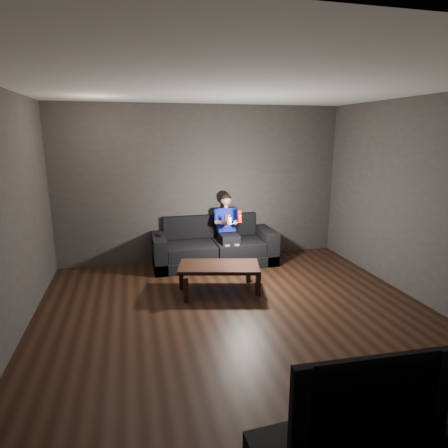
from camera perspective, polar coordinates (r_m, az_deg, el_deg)
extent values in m
plane|color=black|center=(4.66, 2.90, -14.82)|extent=(5.00, 5.00, 0.00)
cube|color=#34302E|center=(6.58, -3.28, 6.07)|extent=(5.00, 0.04, 2.70)
cube|color=#34302E|center=(2.05, 24.54, -12.81)|extent=(5.00, 0.04, 2.70)
cube|color=#34302E|center=(5.46, 29.13, 2.77)|extent=(0.04, 5.00, 2.70)
cube|color=beige|center=(4.12, 3.38, 20.34)|extent=(5.00, 5.00, 0.02)
cube|color=black|center=(6.57, -1.54, -5.22)|extent=(2.09, 0.90, 0.18)
cube|color=black|center=(6.35, -5.06, -4.07)|extent=(0.82, 0.64, 0.22)
cube|color=black|center=(6.52, 2.23, -3.54)|extent=(0.82, 0.64, 0.22)
cube|color=black|center=(6.75, -2.20, -0.17)|extent=(1.67, 0.21, 0.41)
cube|color=black|center=(6.39, -9.84, -4.16)|extent=(0.21, 0.90, 0.57)
cube|color=black|center=(6.77, 6.27, -3.01)|extent=(0.21, 0.90, 0.57)
cube|color=black|center=(6.41, 0.74, -2.16)|extent=(0.31, 0.39, 0.14)
cube|color=#161FA2|center=(6.53, 0.29, 0.66)|extent=(0.31, 0.22, 0.43)
cube|color=gold|center=(6.43, 0.49, 1.03)|extent=(0.09, 0.09, 0.10)
cube|color=red|center=(6.43, 0.49, 1.02)|extent=(0.06, 0.06, 0.07)
cylinder|color=tan|center=(6.48, 0.30, 2.70)|extent=(0.07, 0.07, 0.06)
sphere|color=tan|center=(6.46, 0.30, 3.73)|extent=(0.19, 0.19, 0.19)
ellipsoid|color=black|center=(6.46, 0.27, 3.93)|extent=(0.20, 0.20, 0.17)
cylinder|color=#161FA2|center=(6.40, -1.21, 1.11)|extent=(0.08, 0.23, 0.20)
cylinder|color=#161FA2|center=(6.50, 2.06, 1.29)|extent=(0.08, 0.23, 0.20)
cylinder|color=tan|center=(6.27, -0.37, 0.41)|extent=(0.14, 0.24, 0.11)
cylinder|color=tan|center=(6.34, 2.07, 0.55)|extent=(0.14, 0.24, 0.11)
sphere|color=tan|center=(6.20, 0.35, 0.14)|extent=(0.09, 0.09, 0.09)
sphere|color=tan|center=(6.24, 1.81, 0.23)|extent=(0.09, 0.09, 0.09)
cylinder|color=tan|center=(6.26, 0.48, -4.70)|extent=(0.09, 0.09, 0.35)
cylinder|color=tan|center=(6.30, 1.94, -4.58)|extent=(0.09, 0.09, 0.35)
cube|color=#F00F06|center=(6.00, 2.40, 1.13)|extent=(0.05, 0.08, 0.20)
cube|color=#6E0C03|center=(5.96, 2.46, 1.61)|extent=(0.03, 0.01, 0.03)
cylinder|color=white|center=(5.98, 2.46, 0.96)|extent=(0.02, 0.01, 0.02)
ellipsoid|color=white|center=(5.97, 0.86, 0.71)|extent=(0.09, 0.11, 0.16)
cylinder|color=black|center=(5.92, 0.95, 1.18)|extent=(0.03, 0.01, 0.03)
cube|color=black|center=(6.26, -9.92, -1.68)|extent=(0.05, 0.15, 0.03)
cube|color=black|center=(6.30, -9.96, -1.44)|extent=(0.02, 0.02, 0.00)
cube|color=black|center=(5.32, -0.77, -6.51)|extent=(1.22, 0.81, 0.05)
cube|color=black|center=(5.10, -5.83, -9.97)|extent=(0.06, 0.06, 0.36)
cube|color=black|center=(5.33, 5.22, -8.92)|extent=(0.06, 0.06, 0.36)
cube|color=black|center=(5.52, -6.53, -8.10)|extent=(0.06, 0.06, 0.36)
cube|color=black|center=(5.73, 3.71, -7.22)|extent=(0.06, 0.06, 0.36)
imported|color=black|center=(2.53, 20.40, -22.62)|extent=(0.98, 0.17, 0.56)
cube|color=white|center=(2.92, 29.44, -22.30)|extent=(0.06, 0.17, 0.22)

